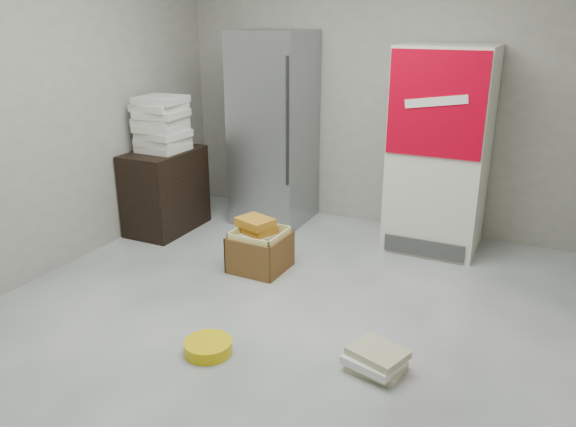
% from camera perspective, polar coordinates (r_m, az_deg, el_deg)
% --- Properties ---
extents(ground, '(5.00, 5.00, 0.00)m').
position_cam_1_polar(ground, '(3.85, -3.85, -12.32)').
color(ground, silver).
rests_on(ground, ground).
extents(room_shell, '(4.04, 5.04, 2.82)m').
position_cam_1_polar(room_shell, '(3.28, -4.58, 15.41)').
color(room_shell, '#A6A296').
rests_on(room_shell, ground).
extents(steel_fridge, '(0.70, 0.72, 1.90)m').
position_cam_1_polar(steel_fridge, '(5.68, -1.45, 8.54)').
color(steel_fridge, '#A4A6AC').
rests_on(steel_fridge, ground).
extents(coke_cooler, '(0.80, 0.73, 1.80)m').
position_cam_1_polar(coke_cooler, '(5.16, 15.17, 6.24)').
color(coke_cooler, silver).
rests_on(coke_cooler, ground).
extents(wood_shelf, '(0.50, 0.80, 0.80)m').
position_cam_1_polar(wood_shelf, '(5.65, -12.33, 2.29)').
color(wood_shelf, black).
rests_on(wood_shelf, ground).
extents(supply_box_stack, '(0.45, 0.43, 0.52)m').
position_cam_1_polar(supply_box_stack, '(5.49, -12.71, 8.87)').
color(supply_box_stack, white).
rests_on(supply_box_stack, wood_shelf).
extents(phonebook_stack_main, '(0.38, 0.34, 0.43)m').
position_cam_1_polar(phonebook_stack_main, '(4.77, -3.15, -2.90)').
color(phonebook_stack_main, '#95724D').
rests_on(phonebook_stack_main, ground).
extents(phonebook_stack_side, '(0.40, 0.35, 0.14)m').
position_cam_1_polar(phonebook_stack_side, '(3.52, 8.90, -14.51)').
color(phonebook_stack_side, tan).
rests_on(phonebook_stack_side, ground).
extents(cardboard_box, '(0.45, 0.45, 0.35)m').
position_cam_1_polar(cardboard_box, '(4.73, -2.86, -4.02)').
color(cardboard_box, yellow).
rests_on(cardboard_box, ground).
extents(bucket_lid, '(0.37, 0.37, 0.08)m').
position_cam_1_polar(bucket_lid, '(3.69, -8.12, -13.28)').
color(bucket_lid, yellow).
rests_on(bucket_lid, ground).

